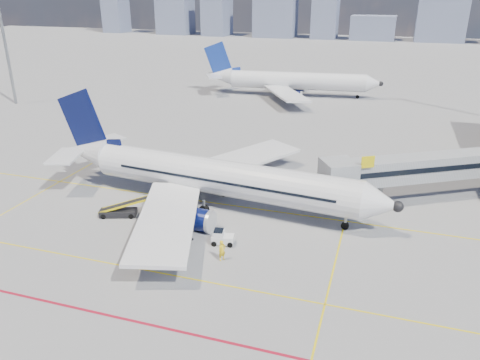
% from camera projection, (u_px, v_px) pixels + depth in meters
% --- Properties ---
extents(ground, '(420.00, 420.00, 0.00)m').
position_uv_depth(ground, '(185.00, 238.00, 43.84)').
color(ground, gray).
rests_on(ground, ground).
extents(apron_markings, '(90.00, 35.12, 0.01)m').
position_uv_depth(apron_markings, '(160.00, 258.00, 40.56)').
color(apron_markings, '#D8C10B').
rests_on(apron_markings, ground).
extents(jet_bridge, '(23.55, 15.78, 6.30)m').
position_uv_depth(jet_bridge, '(446.00, 167.00, 50.67)').
color(jet_bridge, '#97999F').
rests_on(jet_bridge, ground).
extents(floodlight_mast_nw, '(3.20, 0.61, 25.45)m').
position_uv_depth(floodlight_mast_nw, '(3.00, 33.00, 89.39)').
color(floodlight_mast_nw, gray).
rests_on(floodlight_mast_nw, ground).
extents(distant_skyline, '(248.81, 15.68, 31.92)m').
position_uv_depth(distant_skyline, '(315.00, 10.00, 212.01)').
color(distant_skyline, slate).
rests_on(distant_skyline, ground).
extents(main_aircraft, '(39.03, 33.96, 11.41)m').
position_uv_depth(main_aircraft, '(208.00, 176.00, 49.58)').
color(main_aircraft, silver).
rests_on(main_aircraft, ground).
extents(second_aircraft, '(38.04, 33.08, 11.13)m').
position_uv_depth(second_aircraft, '(290.00, 81.00, 100.10)').
color(second_aircraft, silver).
rests_on(second_aircraft, ground).
extents(baggage_tug, '(2.20, 1.58, 1.40)m').
position_uv_depth(baggage_tug, '(222.00, 237.00, 42.53)').
color(baggage_tug, silver).
rests_on(baggage_tug, ground).
extents(cargo_dolly, '(3.89, 2.92, 1.95)m').
position_uv_depth(cargo_dolly, '(174.00, 229.00, 43.24)').
color(cargo_dolly, black).
rests_on(cargo_dolly, ground).
extents(belt_loader, '(5.35, 2.83, 2.17)m').
position_uv_depth(belt_loader, '(120.00, 211.00, 47.78)').
color(belt_loader, black).
rests_on(belt_loader, ground).
extents(ramp_worker, '(0.76, 0.82, 1.88)m').
position_uv_depth(ramp_worker, '(222.00, 250.00, 39.90)').
color(ramp_worker, gold).
rests_on(ramp_worker, ground).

